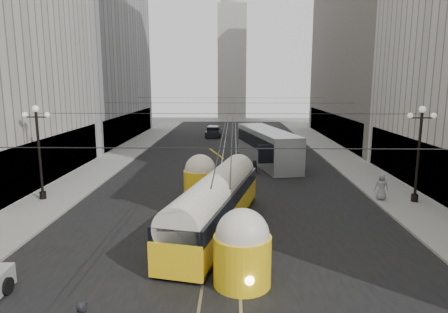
{
  "coord_description": "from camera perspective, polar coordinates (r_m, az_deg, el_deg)",
  "views": [
    {
      "loc": [
        0.48,
        -8.06,
        7.98
      ],
      "look_at": [
        -0.12,
        15.87,
        3.55
      ],
      "focal_mm": 32.0,
      "sensor_mm": 36.0,
      "label": 1
    }
  ],
  "objects": [
    {
      "name": "building_right_far",
      "position": [
        59.94,
        21.5,
        17.78
      ],
      "size": [
        12.6,
        32.6,
        32.6
      ],
      "color": "#514C47",
      "rests_on": "ground"
    },
    {
      "name": "distant_tower",
      "position": [
        88.34,
        1.16,
        15.02
      ],
      "size": [
        6.0,
        6.0,
        31.36
      ],
      "color": "#B2AFA8",
      "rests_on": "ground"
    },
    {
      "name": "sedan_white_far",
      "position": [
        52.06,
        3.38,
        2.31
      ],
      "size": [
        2.09,
        4.27,
        1.3
      ],
      "color": "white",
      "rests_on": "ground"
    },
    {
      "name": "catenary",
      "position": [
        39.61,
        0.92,
        7.45
      ],
      "size": [
        25.0,
        72.0,
        0.23
      ],
      "color": "black",
      "rests_on": "ground"
    },
    {
      "name": "lamppost_right_mid",
      "position": [
        29.05,
        26.09,
        1.03
      ],
      "size": [
        1.86,
        0.44,
        6.37
      ],
      "color": "black",
      "rests_on": "sidewalk_right"
    },
    {
      "name": "sidewalk_right",
      "position": [
        46.22,
        15.85,
        0.24
      ],
      "size": [
        4.0,
        72.0,
        0.15
      ],
      "primitive_type": "cube",
      "color": "gray",
      "rests_on": "ground"
    },
    {
      "name": "pedestrian_sidewalk_right",
      "position": [
        29.11,
        21.58,
        -4.01
      ],
      "size": [
        0.97,
        0.68,
        1.83
      ],
      "primitive_type": "imported",
      "rotation": [
        0.0,
        0.0,
        2.99
      ],
      "color": "gray",
      "rests_on": "sidewalk_right"
    },
    {
      "name": "city_bus",
      "position": [
        40.19,
        6.11,
        1.67
      ],
      "size": [
        5.61,
        13.78,
        3.4
      ],
      "color": "#B5B9BB",
      "rests_on": "ground"
    },
    {
      "name": "streetcar",
      "position": [
        21.8,
        -1.2,
        -6.63
      ],
      "size": [
        4.97,
        14.39,
        3.2
      ],
      "color": "yellow",
      "rests_on": "ground"
    },
    {
      "name": "sidewalk_left",
      "position": [
        46.47,
        -14.16,
        0.37
      ],
      "size": [
        4.0,
        72.0,
        0.15
      ],
      "primitive_type": "cube",
      "color": "gray",
      "rests_on": "ground"
    },
    {
      "name": "road",
      "position": [
        41.34,
        0.75,
        -0.64
      ],
      "size": [
        20.0,
        85.0,
        0.02
      ],
      "primitive_type": "cube",
      "color": "black",
      "rests_on": "ground"
    },
    {
      "name": "building_left_far",
      "position": [
        60.02,
        -19.29,
        15.97
      ],
      "size": [
        12.6,
        28.6,
        28.6
      ],
      "color": "#999999",
      "rests_on": "ground"
    },
    {
      "name": "rail_right",
      "position": [
        41.34,
        1.79,
        -0.65
      ],
      "size": [
        0.12,
        85.0,
        0.04
      ],
      "primitive_type": "cube",
      "color": "gray",
      "rests_on": "ground"
    },
    {
      "name": "lamppost_left_mid",
      "position": [
        29.46,
        -24.94,
        1.24
      ],
      "size": [
        1.86,
        0.44,
        6.37
      ],
      "color": "black",
      "rests_on": "sidewalk_left"
    },
    {
      "name": "rail_left",
      "position": [
        41.35,
        -0.29,
        -0.64
      ],
      "size": [
        0.12,
        85.0,
        0.04
      ],
      "primitive_type": "cube",
      "color": "gray",
      "rests_on": "ground"
    },
    {
      "name": "sedan_dark_far",
      "position": [
        60.03,
        -1.45,
        3.53
      ],
      "size": [
        2.39,
        5.12,
        1.58
      ],
      "color": "black",
      "rests_on": "ground"
    }
  ]
}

